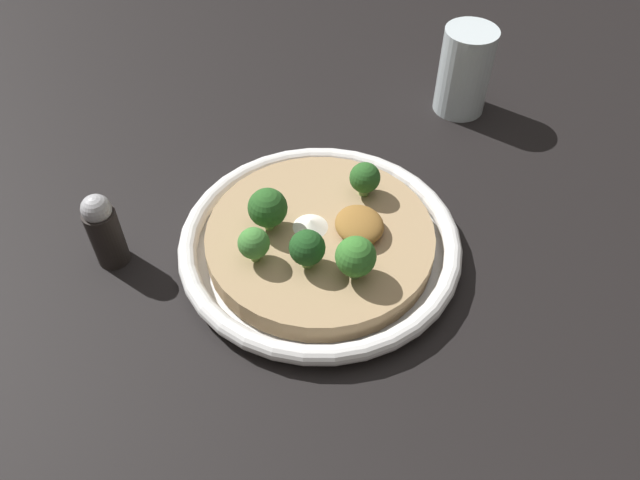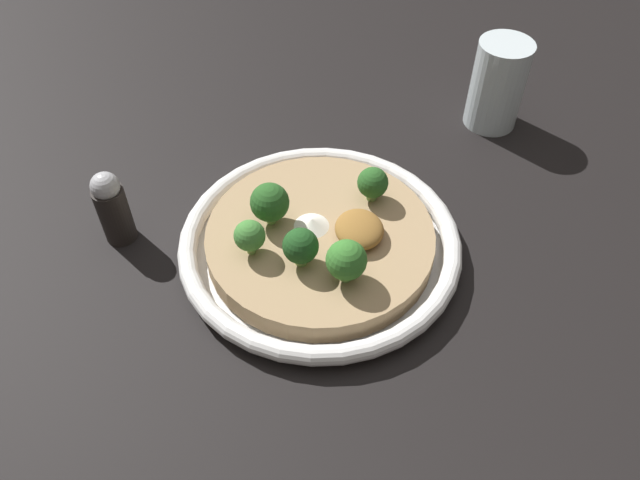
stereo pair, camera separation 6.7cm
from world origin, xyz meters
The scene contains 11 objects.
ground_plane centered at (0.00, 0.00, 0.00)m, with size 6.00×6.00×0.00m, color black.
risotto_bowl centered at (0.00, 0.00, 0.02)m, with size 0.30×0.30×0.03m.
cheese_sprinkle centered at (0.01, 0.01, 0.04)m, with size 0.04×0.04×0.01m.
crispy_onion_garnish centered at (-0.01, -0.04, 0.04)m, with size 0.06×0.05×0.02m.
broccoli_front_left centered at (-0.07, -0.02, 0.06)m, with size 0.04×0.04×0.05m.
broccoli_back_left centered at (-0.04, 0.02, 0.06)m, with size 0.04×0.04×0.04m.
broccoli_front centered at (0.04, -0.06, 0.06)m, with size 0.03×0.03×0.04m.
broccoli_back_right centered at (0.02, 0.05, 0.06)m, with size 0.04×0.04×0.05m.
broccoli_back centered at (-0.02, 0.07, 0.06)m, with size 0.03×0.03×0.04m.
drinking_glass centered at (0.20, -0.26, 0.06)m, with size 0.07×0.07×0.12m.
pepper_shaker centered at (0.05, 0.22, 0.05)m, with size 0.03×0.03×0.09m.
Camera 1 is at (-0.43, 0.13, 0.52)m, focal length 35.00 mm.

